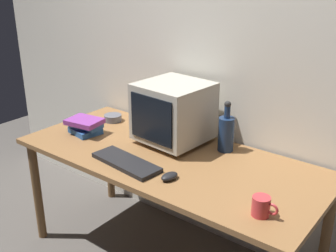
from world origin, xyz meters
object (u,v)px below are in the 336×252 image
Objects in this scene: book_stack at (85,126)px; mug at (262,206)px; bottle_short at (151,116)px; crt_monitor at (174,112)px; keyboard at (126,162)px; bottle_tall at (226,132)px; computer_mouse at (169,176)px; cd_spindle at (113,118)px.

book_stack reaches higher than mug.
crt_monitor is at bearing -24.42° from bottle_short.
bottle_short is 1.44× the size of mug.
keyboard is 1.39× the size of bottle_tall.
bottle_tall is 0.68m from mug.
book_stack is (-0.80, 0.15, 0.03)m from computer_mouse.
mug is 1.00× the size of cd_spindle.
keyboard is 0.60m from bottle_tall.
computer_mouse reaches higher than keyboard.
keyboard is at bearing -124.21° from bottle_tall.
bottle_tall is 2.52× the size of cd_spindle.
bottle_tall is 2.52× the size of mug.
crt_monitor is at bearing -163.64° from bottle_tall.
book_stack is at bearing -155.99° from crt_monitor.
bottle_short is 0.74× the size of book_stack.
bottle_short is (-0.56, 0.52, 0.05)m from computer_mouse.
mug is at bearing -7.03° from book_stack.
bottle_tall is 0.90m from book_stack.
book_stack is at bearing 168.55° from keyboard.
cd_spindle is at bearing 161.66° from computer_mouse.
crt_monitor is at bearing 24.01° from book_stack.
bottle_tall is 1.30× the size of book_stack.
keyboard is at bearing -17.76° from book_stack.
mug is (1.07, -0.53, -0.02)m from bottle_short.
crt_monitor is at bearing 152.92° from mug.
mug is at bearing 6.42° from keyboard.
keyboard is 0.29m from computer_mouse.
bottle_tall reaches higher than cd_spindle.
bottle_tall reaches higher than computer_mouse.
keyboard is at bearing -93.10° from crt_monitor.
computer_mouse is at bearing 8.37° from keyboard.
mug is at bearing -46.42° from bottle_tall.
book_stack reaches higher than keyboard.
book_stack is 1.94× the size of cd_spindle.
crt_monitor is 0.57m from cd_spindle.
crt_monitor is 0.50m from computer_mouse.
crt_monitor reaches higher than bottle_short.
crt_monitor is at bearing 133.49° from computer_mouse.
book_stack is at bearing -158.74° from bottle_tall.
mug is at bearing -17.91° from cd_spindle.
bottle_short reaches higher than book_stack.
computer_mouse is at bearing -55.33° from crt_monitor.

